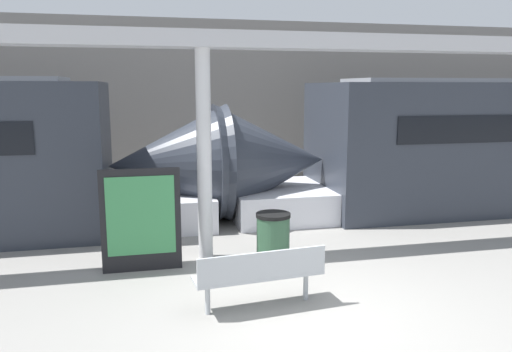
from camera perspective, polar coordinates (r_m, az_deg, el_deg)
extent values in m
plane|color=gray|center=(6.93, 7.08, -15.53)|extent=(60.00, 60.00, 0.00)
cube|color=gray|center=(15.50, -4.70, 8.24)|extent=(56.00, 0.20, 5.00)
cone|color=#2D333D|center=(11.52, 1.56, 1.73)|extent=(2.58, 2.63, 2.63)
cube|color=silver|center=(11.76, 2.70, -2.90)|extent=(2.33, 2.46, 0.70)
cone|color=#2D333D|center=(11.18, -9.94, 1.33)|extent=(2.58, 2.63, 2.63)
cube|color=silver|center=(11.36, -11.03, -3.54)|extent=(2.33, 2.46, 0.70)
cube|color=#ADB2B7|center=(6.96, 0.27, -11.23)|extent=(1.83, 0.63, 0.04)
cube|color=#ADB2B7|center=(6.71, 0.84, -10.18)|extent=(1.78, 0.23, 0.37)
cylinder|color=#ADB2B7|center=(6.86, -5.55, -13.75)|extent=(0.07, 0.07, 0.44)
cylinder|color=#ADB2B7|center=(7.29, 5.72, -12.27)|extent=(0.07, 0.07, 0.44)
cylinder|color=#2D5138|center=(8.49, 1.97, -7.48)|extent=(0.56, 0.56, 0.86)
cylinder|color=black|center=(8.36, 1.98, -4.49)|extent=(0.58, 0.58, 0.06)
cube|color=black|center=(8.36, -12.99, -4.97)|extent=(1.28, 0.06, 1.71)
cube|color=#38844C|center=(8.30, -13.02, -4.47)|extent=(1.09, 0.01, 1.30)
cylinder|color=silver|center=(8.63, -5.95, 2.23)|extent=(0.25, 0.25, 3.63)
cube|color=#B7B7BC|center=(8.59, -6.19, 15.26)|extent=(28.00, 0.60, 0.28)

